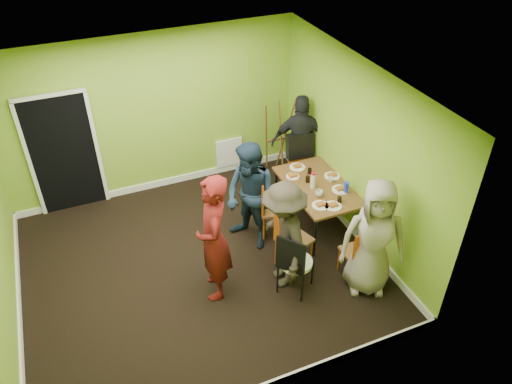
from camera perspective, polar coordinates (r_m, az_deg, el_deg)
ground at (r=7.53m, az=-6.46°, el=-8.32°), size 5.00×5.00×0.00m
room_walls at (r=6.91m, az=-7.30°, el=-2.26°), size 5.04×4.54×2.82m
dining_table at (r=7.86m, az=7.05°, el=0.44°), size 0.90×1.50×0.75m
chair_left_far at (r=7.64m, az=1.44°, el=-1.35°), size 0.54×0.54×1.07m
chair_left_near at (r=7.08m, az=3.94°, el=-5.14°), size 0.55×0.55×1.04m
chair_back_end at (r=8.55m, az=5.12°, el=4.52°), size 0.49×0.57×1.12m
chair_front_end at (r=7.10m, az=11.75°, el=-6.60°), size 0.38×0.39×0.91m
chair_bentwood at (r=6.73m, az=4.38°, el=-7.90°), size 0.57×0.57×1.04m
easel at (r=9.05m, az=2.49°, el=6.17°), size 0.60×0.56×1.49m
plate_near_left at (r=7.98m, az=4.22°, el=1.78°), size 0.21×0.21×0.01m
plate_near_right at (r=7.40m, az=7.38°, el=-1.54°), size 0.25×0.25×0.01m
plate_far_back at (r=8.22m, az=4.75°, el=2.85°), size 0.26×0.26×0.01m
plate_far_front at (r=7.42m, az=8.79°, el=-1.60°), size 0.26×0.26×0.01m
plate_wall_back at (r=8.06m, az=8.70°, el=1.80°), size 0.25×0.25×0.01m
plate_wall_front at (r=7.77m, az=9.60°, el=0.27°), size 0.26×0.26×0.01m
thermos at (r=7.70m, az=6.53°, el=1.26°), size 0.08×0.08×0.25m
blue_bottle at (r=7.69m, az=10.27°, el=0.53°), size 0.07×0.07×0.18m
orange_bottle at (r=7.91m, az=6.03°, el=1.60°), size 0.03×0.03×0.08m
glass_mid at (r=7.86m, az=5.91°, el=1.46°), size 0.07×0.07×0.11m
glass_back at (r=8.06m, az=6.14°, el=2.39°), size 0.06×0.06×0.10m
glass_front at (r=7.49m, az=9.51°, el=-0.87°), size 0.07×0.07×0.09m
cup_a at (r=7.58m, az=7.25°, el=-0.15°), size 0.12×0.12×0.09m
cup_b at (r=7.91m, az=8.56°, el=1.38°), size 0.09×0.09×0.08m
person_standing at (r=6.51m, az=-4.86°, el=-5.37°), size 0.60×0.78×1.89m
person_left_far at (r=7.32m, az=-0.61°, el=-0.57°), size 0.94×1.04×1.74m
person_left_near at (r=6.72m, az=3.15°, el=-5.01°), size 0.72×1.12×1.65m
person_back_end at (r=8.66m, az=5.17°, el=5.63°), size 1.11×0.80×1.75m
person_front_end at (r=6.76m, az=13.26°, el=-5.16°), size 1.02×0.88×1.77m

